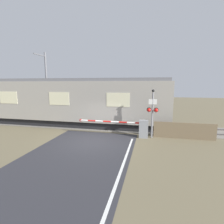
% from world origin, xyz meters
% --- Properties ---
extents(ground_plane, '(80.00, 80.00, 0.00)m').
position_xyz_m(ground_plane, '(0.00, 0.00, 0.00)').
color(ground_plane, '#6B6047').
extents(track_bed, '(36.00, 3.20, 0.13)m').
position_xyz_m(track_bed, '(0.00, 3.93, 0.02)').
color(track_bed, slate).
rests_on(track_bed, ground_plane).
extents(train, '(17.54, 2.89, 4.09)m').
position_xyz_m(train, '(-3.65, 3.93, 2.09)').
color(train, black).
rests_on(train, ground_plane).
extents(crossing_barrier, '(4.97, 0.44, 1.21)m').
position_xyz_m(crossing_barrier, '(2.82, 1.51, 0.67)').
color(crossing_barrier, gray).
rests_on(crossing_barrier, ground_plane).
extents(signal_post, '(0.77, 0.26, 3.29)m').
position_xyz_m(signal_post, '(3.71, 1.61, 1.88)').
color(signal_post, gray).
rests_on(signal_post, ground_plane).
extents(catenary_pole, '(0.20, 1.90, 6.83)m').
position_xyz_m(catenary_pole, '(-7.18, 6.29, 3.57)').
color(catenary_pole, slate).
rests_on(catenary_pole, ground_plane).
extents(roadside_fence, '(3.96, 0.06, 1.10)m').
position_xyz_m(roadside_fence, '(5.81, 1.83, 0.55)').
color(roadside_fence, '#726047').
rests_on(roadside_fence, ground_plane).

